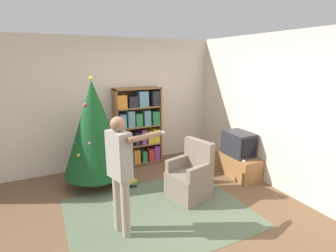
{
  "coord_description": "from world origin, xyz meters",
  "views": [
    {
      "loc": [
        -1.48,
        -2.92,
        2.17
      ],
      "look_at": [
        0.44,
        1.03,
        1.05
      ],
      "focal_mm": 28.0,
      "sensor_mm": 36.0,
      "label": 1
    }
  ],
  "objects_px": {
    "standing_person": "(120,167)",
    "bookshelf": "(139,127)",
    "television": "(239,144)",
    "christmas_tree": "(95,128)",
    "armchair": "(190,178)"
  },
  "relations": [
    {
      "from": "television",
      "to": "armchair",
      "type": "height_order",
      "value": "armchair"
    },
    {
      "from": "bookshelf",
      "to": "standing_person",
      "type": "distance_m",
      "value": 2.33
    },
    {
      "from": "armchair",
      "to": "christmas_tree",
      "type": "bearing_deg",
      "value": -146.57
    },
    {
      "from": "television",
      "to": "christmas_tree",
      "type": "xyz_separation_m",
      "value": [
        -2.49,
        0.8,
        0.4
      ]
    },
    {
      "from": "bookshelf",
      "to": "standing_person",
      "type": "bearing_deg",
      "value": -115.04
    },
    {
      "from": "standing_person",
      "to": "bookshelf",
      "type": "bearing_deg",
      "value": 138.41
    },
    {
      "from": "television",
      "to": "armchair",
      "type": "bearing_deg",
      "value": -165.52
    },
    {
      "from": "bookshelf",
      "to": "christmas_tree",
      "type": "bearing_deg",
      "value": -149.98
    },
    {
      "from": "armchair",
      "to": "standing_person",
      "type": "height_order",
      "value": "standing_person"
    },
    {
      "from": "bookshelf",
      "to": "standing_person",
      "type": "relative_size",
      "value": 1.06
    },
    {
      "from": "standing_person",
      "to": "christmas_tree",
      "type": "bearing_deg",
      "value": 163.72
    },
    {
      "from": "bookshelf",
      "to": "armchair",
      "type": "bearing_deg",
      "value": -81.49
    },
    {
      "from": "armchair",
      "to": "standing_person",
      "type": "bearing_deg",
      "value": -86.11
    },
    {
      "from": "television",
      "to": "christmas_tree",
      "type": "distance_m",
      "value": 2.64
    },
    {
      "from": "television",
      "to": "christmas_tree",
      "type": "bearing_deg",
      "value": 162.11
    }
  ]
}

